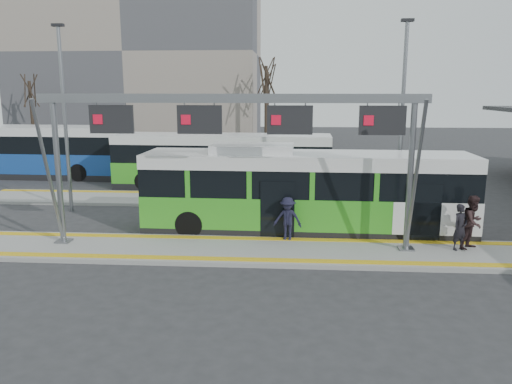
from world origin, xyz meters
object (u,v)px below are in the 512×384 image
gantry (234,126)px  passenger_a (460,227)px  passenger_c (288,219)px  hero_bus (305,193)px  passenger_b (473,222)px

gantry → passenger_a: size_ratio=8.24×
gantry → passenger_c: 3.91m
passenger_c → hero_bus: bearing=79.2°
passenger_b → hero_bus: bearing=116.1°
passenger_a → passenger_b: bearing=-10.8°
hero_bus → passenger_b: 6.05m
passenger_a → hero_bus: bearing=125.6°
passenger_a → passenger_b: 0.50m
hero_bus → passenger_b: (5.62, -2.18, -0.49)m
gantry → passenger_c: size_ratio=8.26×
gantry → passenger_a: gantry is taller
hero_bus → passenger_a: hero_bus is taller
gantry → passenger_b: (8.09, 0.29, -3.23)m
hero_bus → passenger_c: bearing=-110.6°
gantry → passenger_b: 8.71m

